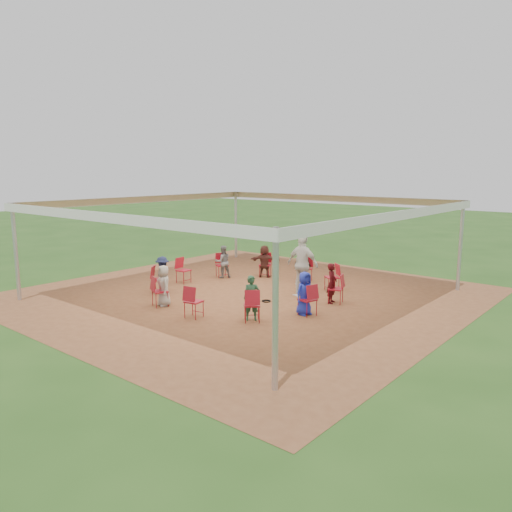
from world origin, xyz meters
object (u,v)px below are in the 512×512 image
Objects in this scene: person_seated_6 at (164,286)px; person_seated_1 at (332,283)px; chair_5 at (222,265)px; chair_10 at (252,305)px; chair_6 at (184,270)px; chair_4 at (265,265)px; person_seated_5 at (163,275)px; chair_7 at (159,280)px; chair_0 at (307,300)px; person_seated_2 at (303,265)px; standing_person at (303,264)px; person_seated_7 at (252,298)px; cable_coil at (266,301)px; chair_2 at (332,277)px; person_seated_3 at (265,261)px; chair_9 at (194,302)px; person_seated_4 at (223,262)px; chair_3 at (305,269)px; laptop at (301,293)px; chair_8 at (160,291)px; person_seated_0 at (305,293)px; chair_1 at (336,289)px.

person_seated_1 is at bearing 65.45° from person_seated_6.
chair_5 and chair_10 have the same top height.
person_seated_6 reaches higher than chair_6.
chair_4 is 4.26m from person_seated_5.
chair_0 is at bearing 65.45° from chair_7.
standing_person is at bearing 130.11° from person_seated_2.
chair_6 is at bearing 115.10° from person_seated_7.
chair_2 is at bearing 72.90° from cable_coil.
person_seated_3 and person_seated_5 have the same top height.
cable_coil is (0.47, 2.56, -0.43)m from chair_9.
chair_7 is 1.00× the size of chair_9.
person_seated_1 is 3.20× the size of cable_coil.
person_seated_1 reaches higher than chair_6.
chair_10 is 0.74× the size of person_seated_4.
chair_3 reaches higher than laptop.
person_seated_4 is at bearing 129.85° from chair_8.
chair_10 is 3.05m from person_seated_1.
person_seated_7 is at bearing 98.01° from chair_4.
chair_3 and chair_6 have the same top height.
person_seated_0 is (0.70, 1.43, 0.16)m from chair_10.
person_seated_1 is at bearing 32.73° from person_seated_7.
person_seated_1 is (0.82, -1.36, 0.16)m from chair_2.
person_seated_3 is (-3.98, 1.52, 0.16)m from chair_1.
chair_4 is 0.74× the size of person_seated_3.
chair_2 is 2.97m from laptop.
person_seated_7 is at bearing 81.99° from chair_5.
person_seated_3 is 5.46m from person_seated_7.
person_seated_5 is at bearing 65.45° from person_seated_2.
chair_6 is 1.00× the size of chair_9.
person_seated_6 is 0.63× the size of standing_person.
chair_0 is at bearing -90.00° from person_seated_0.
laptop is (-0.27, 0.07, 0.13)m from chair_0.
person_seated_1 is 1.00× the size of person_seated_7.
person_seated_2 is 1.00× the size of person_seated_3.
person_seated_6 is at bearing 81.82° from person_seated_2.
chair_5 is 5.58m from person_seated_0.
chair_6 is 0.74× the size of person_seated_7.
chair_6 is 0.74× the size of person_seated_5.
chair_2 reaches higher than cable_coil.
chair_5 is 1.00× the size of chair_9.
chair_10 is at bearing 115.10° from person_seated_2.
chair_5 is 0.74× the size of person_seated_7.
person_seated_0 is at bearing 49.09° from person_seated_6.
chair_8 is at bearing 133.47° from laptop.
chair_5 is 5.24m from chair_9.
chair_0 and chair_7 have the same top height.
chair_7 is 3.66m from cable_coil.
chair_4 is 0.47× the size of standing_person.
chair_0 is 1.00× the size of chair_4.
chair_4 and chair_5 have the same top height.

